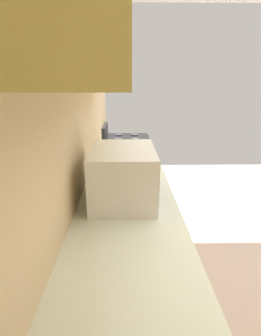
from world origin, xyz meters
name	(u,v)px	position (x,y,z in m)	size (l,w,h in m)	color
wall_back	(74,131)	(0.00, 1.64, 1.29)	(4.12, 0.12, 2.58)	beige
counter_run	(127,265)	(-0.34, 1.28, 0.45)	(3.31, 0.63, 0.89)	#D1C571
upper_cabinets	(96,20)	(-0.34, 1.43, 1.90)	(2.11, 0.31, 0.60)	#D2C86F
oven_range	(127,169)	(1.61, 1.28, 0.46)	(0.60, 0.63, 1.07)	black
microwave	(124,175)	(-0.24, 1.30, 1.06)	(0.54, 0.40, 0.33)	white
bowl	(132,160)	(0.49, 1.23, 0.93)	(0.14, 0.14, 0.07)	#D84C47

